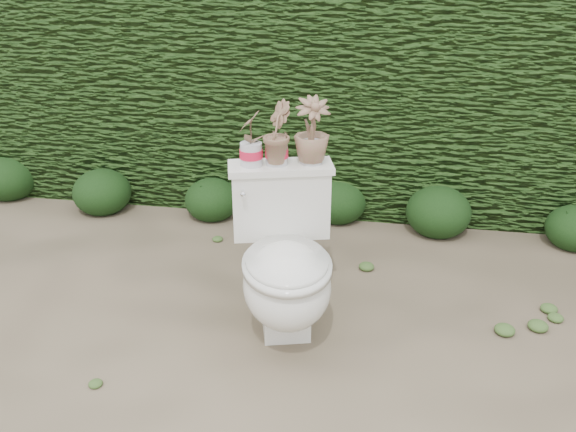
% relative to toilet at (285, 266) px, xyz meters
% --- Properties ---
extents(ground, '(60.00, 60.00, 0.00)m').
position_rel_toilet_xyz_m(ground, '(0.04, 0.19, -0.36)').
color(ground, '#7F7058').
rests_on(ground, ground).
extents(hedge, '(8.00, 1.00, 1.60)m').
position_rel_toilet_xyz_m(hedge, '(0.04, 1.79, 0.44)').
color(hedge, '#2F541C').
rests_on(hedge, ground).
extents(toilet, '(0.62, 0.77, 0.78)m').
position_rel_toilet_xyz_m(toilet, '(0.00, 0.00, 0.00)').
color(toilet, silver).
rests_on(toilet, ground).
extents(potted_plant_left, '(0.10, 0.14, 0.26)m').
position_rel_toilet_xyz_m(potted_plant_left, '(-0.20, 0.20, 0.55)').
color(potted_plant_left, '#3E8228').
rests_on(potted_plant_left, toilet).
extents(potted_plant_center, '(0.15, 0.17, 0.29)m').
position_rel_toilet_xyz_m(potted_plant_center, '(-0.08, 0.23, 0.57)').
color(potted_plant_center, '#3E8228').
rests_on(potted_plant_center, toilet).
extents(potted_plant_right, '(0.22, 0.22, 0.30)m').
position_rel_toilet_xyz_m(potted_plant_right, '(0.08, 0.27, 0.57)').
color(potted_plant_right, '#3E8228').
rests_on(potted_plant_right, toilet).
extents(liriope_clump_0, '(0.42, 0.42, 0.34)m').
position_rel_toilet_xyz_m(liriope_clump_0, '(-2.29, 1.31, -0.19)').
color(liriope_clump_0, '#1B3813').
rests_on(liriope_clump_0, ground).
extents(liriope_clump_1, '(0.40, 0.40, 0.32)m').
position_rel_toilet_xyz_m(liriope_clump_1, '(-1.50, 1.19, -0.19)').
color(liriope_clump_1, '#1B3813').
rests_on(liriope_clump_1, ground).
extents(liriope_clump_2, '(0.37, 0.37, 0.30)m').
position_rel_toilet_xyz_m(liriope_clump_2, '(-0.72, 1.21, -0.21)').
color(liriope_clump_2, '#1B3813').
rests_on(liriope_clump_2, ground).
extents(liriope_clump_3, '(0.38, 0.38, 0.31)m').
position_rel_toilet_xyz_m(liriope_clump_3, '(0.13, 1.32, -0.20)').
color(liriope_clump_3, '#1B3813').
rests_on(liriope_clump_3, ground).
extents(liriope_clump_4, '(0.42, 0.42, 0.33)m').
position_rel_toilet_xyz_m(liriope_clump_4, '(0.79, 1.23, -0.19)').
color(liriope_clump_4, '#1B3813').
rests_on(liriope_clump_4, ground).
extents(liriope_clump_5, '(0.35, 0.35, 0.28)m').
position_rel_toilet_xyz_m(liriope_clump_5, '(1.62, 1.17, -0.21)').
color(liriope_clump_5, '#1B3813').
rests_on(liriope_clump_5, ground).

